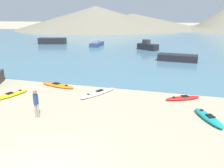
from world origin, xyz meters
The scene contains 13 objects.
bay_water centered at (0.00, 45.80, 0.03)m, with size 160.00×70.00×0.06m, color teal.
far_hill_left centered at (-30.53, 93.46, 5.08)m, with size 71.86×71.86×10.16m, color gray.
far_hill_midleft centered at (-15.30, 104.04, 3.45)m, with size 67.42×67.42×6.90m, color gray.
kayak_on_sand_0 centered at (6.78, 6.53, 0.16)m, with size 1.76×2.73×0.36m.
kayak_on_sand_1 centered at (-0.93, 8.94, 0.14)m, with size 2.20×3.32×0.32m.
kayak_on_sand_2 centered at (-7.24, 6.90, 0.13)m, with size 1.51×2.80×0.30m.
kayak_on_sand_3 centered at (-4.96, 9.97, 0.12)m, with size 3.47×1.47×0.29m.
kayak_on_sand_4 centered at (5.44, 9.56, 0.13)m, with size 2.66×1.76×0.31m.
person_near_foreground centered at (-3.18, 4.19, 0.99)m, with size 0.35×0.27×1.72m.
moored_boat_0 centered at (5.22, 24.14, 0.49)m, with size 5.31×2.51×0.86m.
moored_boat_1 centered at (-20.71, 36.55, 0.69)m, with size 6.10×3.51×1.26m.
moored_boat_2 centered at (-10.20, 35.50, 0.49)m, with size 1.73×4.58×1.24m.
moored_boat_3 centered at (0.17, 33.32, 0.68)m, with size 4.02×3.33×1.77m.
Camera 1 is at (4.35, -6.23, 5.91)m, focal length 35.00 mm.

